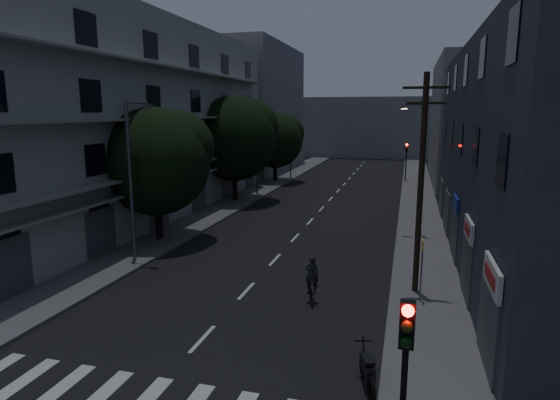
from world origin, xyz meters
The scene contains 22 objects.
ground centered at (0.00, 25.00, 0.00)m, with size 160.00×160.00×0.00m, color black.
sidewalk_left centered at (-7.50, 25.00, 0.07)m, with size 3.00×90.00×0.15m, color #565659.
sidewalk_right centered at (7.50, 25.00, 0.07)m, with size 3.00×90.00×0.15m, color #565659.
lane_markings centered at (0.00, 31.25, 0.01)m, with size 0.15×60.50×0.01m.
building_left centered at (-11.98, 18.00, 6.99)m, with size 7.00×36.00×14.00m.
building_right centered at (11.99, 14.00, 5.50)m, with size 6.19×28.00×11.00m.
building_far_left centered at (-12.00, 48.00, 8.00)m, with size 6.00×20.00×16.00m, color slate.
building_far_right centered at (12.00, 42.00, 6.50)m, with size 6.00×20.00×13.00m, color slate.
building_far_end centered at (0.00, 70.00, 5.00)m, with size 24.00×8.00×10.00m, color slate.
tree_near centered at (-7.62, 12.77, 5.01)m, with size 6.30×6.30×7.78m.
tree_mid centered at (-7.71, 25.78, 5.66)m, with size 7.16×7.16×8.81m.
tree_far centered at (-7.48, 37.52, 4.81)m, with size 6.01×6.01×7.43m.
traffic_signal_near centered at (6.59, -3.31, 3.10)m, with size 0.28×0.37×4.10m.
traffic_signal_far_right centered at (6.28, 40.87, 3.10)m, with size 0.28×0.37×4.10m.
traffic_signal_far_left centered at (-6.45, 40.13, 3.10)m, with size 0.28×0.37×4.10m.
street_lamp_left_near centered at (-6.92, 9.02, 4.60)m, with size 1.51×0.25×8.00m.
street_lamp_right centered at (7.19, 17.89, 4.60)m, with size 1.51×0.25×8.00m.
street_lamp_left_far centered at (-6.90, 29.42, 4.60)m, with size 1.51×0.25×8.00m.
utility_pole centered at (7.02, 8.11, 4.87)m, with size 1.80×0.24×9.00m.
bus_stop_sign centered at (7.20, 6.99, 1.89)m, with size 0.06×0.35×2.52m.
motorcycle centered at (5.65, 0.65, 0.48)m, with size 0.77×1.86×1.22m.
cyclist centered at (2.96, 6.09, 0.66)m, with size 0.93×1.63×1.96m.
Camera 1 is at (6.46, -11.55, 7.61)m, focal length 30.00 mm.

